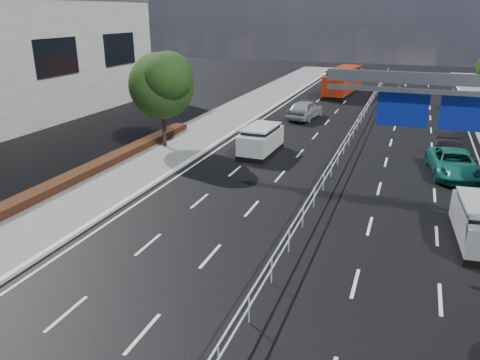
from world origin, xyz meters
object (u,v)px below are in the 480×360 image
(near_car_dark, at_px, (348,76))
(parked_car_dark, at_px, (450,155))
(white_minivan, at_px, (261,140))
(parked_car_teal, at_px, (454,163))
(near_car_silver, at_px, (305,109))
(red_bus, at_px, (344,81))

(near_car_dark, relative_size, parked_car_dark, 1.00)
(near_car_dark, bearing_deg, white_minivan, 87.65)
(white_minivan, relative_size, parked_car_teal, 0.84)
(near_car_dark, height_order, parked_car_dark, near_car_dark)
(white_minivan, xyz_separation_m, near_car_silver, (0.33, 11.72, -0.09))
(red_bus, relative_size, near_car_silver, 2.07)
(near_car_dark, relative_size, parked_car_teal, 0.84)
(near_car_dark, height_order, parked_car_teal, parked_car_teal)
(near_car_silver, distance_m, parked_car_teal, 16.67)
(white_minivan, distance_m, near_car_silver, 11.72)
(near_car_dark, bearing_deg, near_car_silver, 88.03)
(red_bus, distance_m, near_car_dark, 11.11)
(white_minivan, distance_m, near_car_dark, 36.85)
(red_bus, bearing_deg, near_car_dark, 100.77)
(red_bus, height_order, parked_car_dark, red_bus)
(white_minivan, bearing_deg, parked_car_dark, 10.60)
(white_minivan, bearing_deg, red_bus, 88.37)
(white_minivan, bearing_deg, near_car_dark, 91.01)
(near_car_silver, height_order, parked_car_dark, near_car_silver)
(white_minivan, height_order, parked_car_teal, white_minivan)
(parked_car_teal, height_order, parked_car_dark, parked_car_teal)
(near_car_silver, bearing_deg, parked_car_teal, 141.70)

